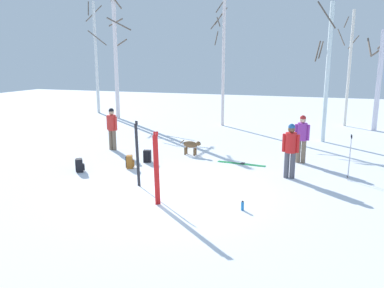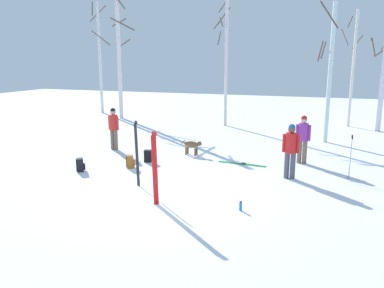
# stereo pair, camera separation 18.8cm
# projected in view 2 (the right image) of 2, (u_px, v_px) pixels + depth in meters

# --- Properties ---
(ground_plane) EXTENTS (60.00, 60.00, 0.00)m
(ground_plane) POSITION_uv_depth(u_px,v_px,m) (178.00, 193.00, 10.68)
(ground_plane) COLOR white
(person_0) EXTENTS (0.51, 0.34, 1.72)m
(person_0) POSITION_uv_depth(u_px,v_px,m) (114.00, 126.00, 15.57)
(person_0) COLOR #72604C
(person_0) RESTS_ON ground_plane
(person_1) EXTENTS (0.52, 0.34, 1.72)m
(person_1) POSITION_uv_depth(u_px,v_px,m) (303.00, 136.00, 13.51)
(person_1) COLOR #72604C
(person_1) RESTS_ON ground_plane
(person_2) EXTENTS (0.52, 0.34, 1.72)m
(person_2) POSITION_uv_depth(u_px,v_px,m) (291.00, 148.00, 11.75)
(person_2) COLOR #4C4C56
(person_2) RESTS_ON ground_plane
(dog) EXTENTS (0.89, 0.28, 0.57)m
(dog) POSITION_uv_depth(u_px,v_px,m) (192.00, 145.00, 14.82)
(dog) COLOR brown
(dog) RESTS_ON ground_plane
(ski_pair_planted_0) EXTENTS (0.16, 0.10, 1.89)m
(ski_pair_planted_0) POSITION_uv_depth(u_px,v_px,m) (155.00, 169.00, 9.62)
(ski_pair_planted_0) COLOR red
(ski_pair_planted_0) RESTS_ON ground_plane
(ski_pair_planted_1) EXTENTS (0.19, 0.12, 1.92)m
(ski_pair_planted_1) POSITION_uv_depth(u_px,v_px,m) (137.00, 154.00, 11.08)
(ski_pair_planted_1) COLOR black
(ski_pair_planted_1) RESTS_ON ground_plane
(ski_pair_lying_0) EXTENTS (1.74, 0.32, 0.05)m
(ski_pair_lying_0) POSITION_uv_depth(u_px,v_px,m) (242.00, 164.00, 13.57)
(ski_pair_lying_0) COLOR green
(ski_pair_lying_0) RESTS_ON ground_plane
(ski_poles_0) EXTENTS (0.07, 0.27, 1.39)m
(ski_poles_0) POSITION_uv_depth(u_px,v_px,m) (351.00, 156.00, 11.65)
(ski_poles_0) COLOR #B2B2BC
(ski_poles_0) RESTS_ON ground_plane
(backpack_0) EXTENTS (0.30, 0.32, 0.44)m
(backpack_0) POSITION_uv_depth(u_px,v_px,m) (148.00, 156.00, 13.84)
(backpack_0) COLOR black
(backpack_0) RESTS_ON ground_plane
(backpack_1) EXTENTS (0.34, 0.34, 0.44)m
(backpack_1) POSITION_uv_depth(u_px,v_px,m) (80.00, 165.00, 12.68)
(backpack_1) COLOR black
(backpack_1) RESTS_ON ground_plane
(backpack_2) EXTENTS (0.34, 0.32, 0.44)m
(backpack_2) POSITION_uv_depth(u_px,v_px,m) (130.00, 162.00, 13.09)
(backpack_2) COLOR #99591E
(backpack_2) RESTS_ON ground_plane
(water_bottle_0) EXTENTS (0.07, 0.07, 0.24)m
(water_bottle_0) POSITION_uv_depth(u_px,v_px,m) (241.00, 206.00, 9.39)
(water_bottle_0) COLOR #1E72BF
(water_bottle_0) RESTS_ON ground_plane
(birch_tree_0) EXTENTS (1.66, 1.66, 7.35)m
(birch_tree_0) POSITION_uv_depth(u_px,v_px,m) (100.00, 56.00, 25.86)
(birch_tree_0) COLOR silver
(birch_tree_0) RESTS_ON ground_plane
(birch_tree_1) EXTENTS (1.65, 1.67, 7.76)m
(birch_tree_1) POSITION_uv_depth(u_px,v_px,m) (119.00, 52.00, 23.37)
(birch_tree_1) COLOR silver
(birch_tree_1) RESTS_ON ground_plane
(birch_tree_2) EXTENTS (0.84, 1.21, 6.72)m
(birch_tree_2) POSITION_uv_depth(u_px,v_px,m) (226.00, 61.00, 20.78)
(birch_tree_2) COLOR silver
(birch_tree_2) RESTS_ON ground_plane
(birch_tree_3) EXTENTS (0.83, 1.19, 6.00)m
(birch_tree_3) POSITION_uv_depth(u_px,v_px,m) (330.00, 72.00, 16.56)
(birch_tree_3) COLOR silver
(birch_tree_3) RESTS_ON ground_plane
(birch_tree_4) EXTENTS (1.13, 1.21, 6.18)m
(birch_tree_4) POSITION_uv_depth(u_px,v_px,m) (353.00, 67.00, 20.58)
(birch_tree_4) COLOR silver
(birch_tree_4) RESTS_ON ground_plane
(birch_tree_5) EXTENTS (1.20, 1.26, 5.07)m
(birch_tree_5) POSITION_uv_depth(u_px,v_px,m) (383.00, 78.00, 19.29)
(birch_tree_5) COLOR silver
(birch_tree_5) RESTS_ON ground_plane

